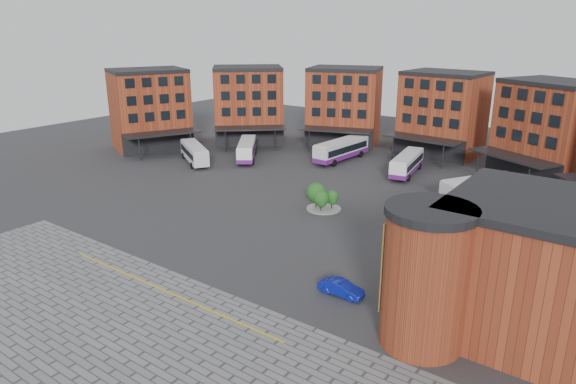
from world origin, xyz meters
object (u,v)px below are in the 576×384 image
Objects in this scene: bus_d at (407,163)px; bus_e at (480,188)px; tree_island at (321,197)px; bus_c at (341,149)px; bus_f at (532,208)px; blue_car at (341,288)px; bus_b at (247,149)px; bus_a at (194,152)px.

bus_e is at bearing -35.14° from bus_d.
bus_c is (-10.50, 22.92, 0.15)m from tree_island.
blue_car is (-9.38, -27.70, -1.25)m from bus_f.
bus_e is (15.03, 15.43, -0.05)m from tree_island.
blue_car is at bearing -76.07° from bus_b.
bus_b is at bearing -147.22° from bus_e.
bus_b is at bearing 149.78° from tree_island.
bus_d is (2.04, 21.61, -0.04)m from tree_island.
blue_car is at bearing -55.31° from bus_c.
bus_a is 0.84× the size of bus_c.
bus_b is 0.92× the size of bus_d.
tree_island is 1.10× the size of blue_car.
bus_e is at bearing 45.75° from tree_island.
bus_f is (22.35, 10.73, 0.14)m from tree_island.
bus_e is at bearing -34.20° from bus_b.
bus_e reaches higher than bus_a.
bus_f is 29.27m from blue_car.
bus_b is 48.41m from blue_car.
bus_a is 0.96× the size of bus_e.
blue_car is (42.69, -23.99, -1.19)m from bus_a.
bus_a is 0.84× the size of bus_f.
bus_d is 23.04m from bus_f.
tree_island is 0.34× the size of bus_c.
bus_f reaches higher than blue_car.
bus_b is 27.27m from bus_d.
bus_a is 24.94m from bus_c.
bus_d is at bearing -174.64° from bus_e.
tree_island is 0.41× the size of bus_b.
bus_c reaches higher than blue_car.
bus_f is 3.19× the size of blue_car.
bus_e is at bearing -12.14° from bus_c.
bus_b is 16.28m from bus_c.
bus_a is at bearing 58.93° from blue_car.
tree_island is at bearing -71.40° from bus_a.
bus_c is (19.21, 15.90, 0.07)m from bus_a.
bus_b is (-24.16, 14.08, -0.04)m from tree_island.
bus_b is 2.67× the size of blue_car.
bus_d is 14.38m from bus_e.
blue_car is at bearing -37.83° from bus_f.
bus_f reaches higher than bus_a.
bus_c is 1.10× the size of bus_d.
bus_a is 1.00× the size of bus_b.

